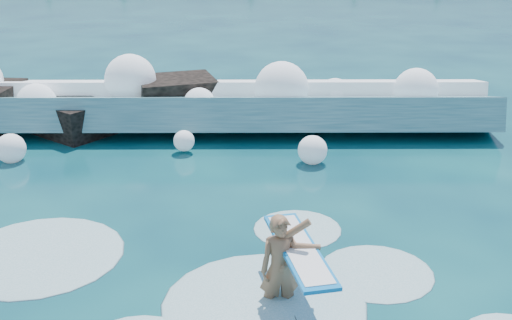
# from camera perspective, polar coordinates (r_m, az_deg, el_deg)

# --- Properties ---
(ground) EXTENTS (200.00, 200.00, 0.00)m
(ground) POSITION_cam_1_polar(r_m,az_deg,el_deg) (11.04, -7.86, -9.57)
(ground) COLOR #083142
(ground) RESTS_ON ground
(breaking_wave) EXTENTS (18.05, 2.81, 1.56)m
(breaking_wave) POSITION_cam_1_polar(r_m,az_deg,el_deg) (18.13, -8.19, 4.58)
(breaking_wave) COLOR #326E7E
(breaking_wave) RESTS_ON ground
(rock_cluster) EXTENTS (8.32, 3.49, 1.48)m
(rock_cluster) POSITION_cam_1_polar(r_m,az_deg,el_deg) (18.90, -16.51, 4.37)
(rock_cluster) COLOR black
(rock_cluster) RESTS_ON ground
(surfer_with_board) EXTENTS (1.13, 2.92, 1.73)m
(surfer_with_board) POSITION_cam_1_polar(r_m,az_deg,el_deg) (9.81, 2.55, -9.25)
(surfer_with_board) COLOR #8F6142
(surfer_with_board) RESTS_ON ground
(wave_spray) EXTENTS (15.32, 4.53, 2.02)m
(wave_spray) POSITION_cam_1_polar(r_m,az_deg,el_deg) (18.03, -10.18, 5.99)
(wave_spray) COLOR white
(wave_spray) RESTS_ON ground
(surf_foam) EXTENTS (9.63, 5.38, 0.16)m
(surf_foam) POSITION_cam_1_polar(r_m,az_deg,el_deg) (10.62, -5.38, -10.77)
(surf_foam) COLOR silver
(surf_foam) RESTS_ON ground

